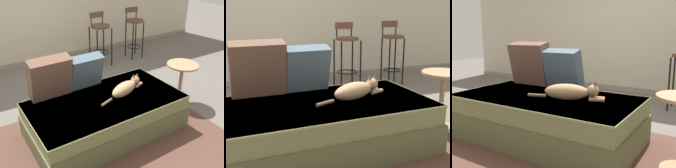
# 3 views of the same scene
# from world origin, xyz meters

# --- Properties ---
(ground_plane) EXTENTS (16.00, 16.00, 0.00)m
(ground_plane) POSITION_xyz_m (0.00, 0.00, 0.00)
(ground_plane) COLOR #66605B
(ground_plane) RESTS_ON ground
(wall_baseboard_trim) EXTENTS (8.00, 0.02, 0.09)m
(wall_baseboard_trim) POSITION_xyz_m (0.00, 2.20, 0.04)
(wall_baseboard_trim) COLOR gray
(wall_baseboard_trim) RESTS_ON ground
(area_rug) EXTENTS (2.54, 2.10, 0.01)m
(area_rug) POSITION_xyz_m (0.00, -0.70, 0.00)
(area_rug) COLOR brown
(area_rug) RESTS_ON ground
(couch) EXTENTS (1.86, 1.06, 0.45)m
(couch) POSITION_xyz_m (0.00, -0.40, 0.23)
(couch) COLOR brown
(couch) RESTS_ON ground
(throw_pillow_corner) EXTENTS (0.49, 0.29, 0.51)m
(throw_pillow_corner) POSITION_xyz_m (-0.52, -0.01, 0.70)
(throw_pillow_corner) COLOR brown
(throw_pillow_corner) RESTS_ON couch
(throw_pillow_middle) EXTENTS (0.43, 0.27, 0.45)m
(throw_pillow_middle) POSITION_xyz_m (-0.06, 0.00, 0.67)
(throw_pillow_middle) COLOR #4C6070
(throw_pillow_middle) RESTS_ON couch
(cat) EXTENTS (0.72, 0.32, 0.19)m
(cat) POSITION_xyz_m (0.28, -0.40, 0.52)
(cat) COLOR tan
(cat) RESTS_ON couch
(bar_stool_near_window) EXTENTS (0.34, 0.34, 0.99)m
(bar_stool_near_window) POSITION_xyz_m (0.97, 1.46, 0.60)
(bar_stool_near_window) COLOR black
(bar_stool_near_window) RESTS_ON ground
(bar_stool_by_doorway) EXTENTS (0.34, 0.34, 1.00)m
(bar_stool_by_doorway) POSITION_xyz_m (1.75, 1.47, 0.62)
(bar_stool_by_doorway) COLOR black
(bar_stool_by_doorway) RESTS_ON ground
(side_table) EXTENTS (0.44, 0.44, 0.60)m
(side_table) POSITION_xyz_m (1.27, -0.36, 0.39)
(side_table) COLOR tan
(side_table) RESTS_ON ground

